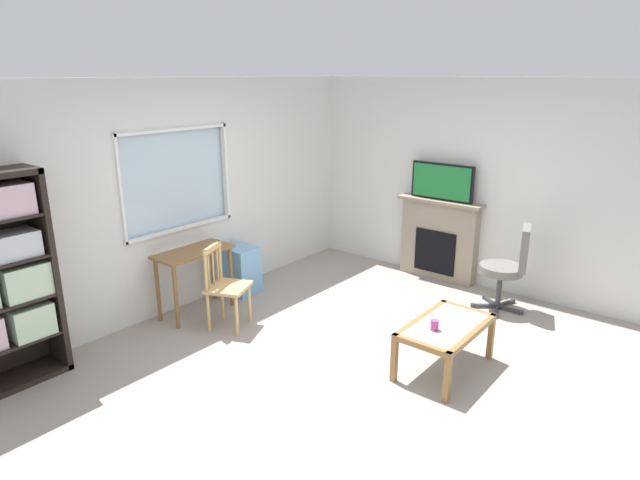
# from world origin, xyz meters

# --- Properties ---
(ground) EXTENTS (6.36, 5.56, 0.02)m
(ground) POSITION_xyz_m (0.00, 0.00, -0.01)
(ground) COLOR #9E9389
(wall_back_with_window) EXTENTS (5.36, 0.15, 2.57)m
(wall_back_with_window) POSITION_xyz_m (0.00, 2.28, 1.26)
(wall_back_with_window) COLOR silver
(wall_back_with_window) RESTS_ON ground
(wall_right) EXTENTS (0.12, 4.76, 2.57)m
(wall_right) POSITION_xyz_m (2.74, 0.00, 1.28)
(wall_right) COLOR silver
(wall_right) RESTS_ON ground
(desk_under_window) EXTENTS (0.87, 0.42, 0.74)m
(desk_under_window) POSITION_xyz_m (-0.12, 1.93, 0.60)
(desk_under_window) COLOR brown
(desk_under_window) RESTS_ON ground
(wooden_chair) EXTENTS (0.55, 0.53, 0.90)m
(wooden_chair) POSITION_xyz_m (-0.14, 1.41, 0.46)
(wooden_chair) COLOR tan
(wooden_chair) RESTS_ON ground
(plastic_drawer_unit) EXTENTS (0.35, 0.40, 0.59)m
(plastic_drawer_unit) POSITION_xyz_m (0.61, 1.98, 0.29)
(plastic_drawer_unit) COLOR #72ADDB
(plastic_drawer_unit) RESTS_ON ground
(fireplace) EXTENTS (0.26, 1.12, 1.06)m
(fireplace) POSITION_xyz_m (2.58, 0.33, 0.53)
(fireplace) COLOR gray
(fireplace) RESTS_ON ground
(tv) EXTENTS (0.06, 0.83, 0.47)m
(tv) POSITION_xyz_m (2.57, 0.33, 1.29)
(tv) COLOR black
(tv) RESTS_ON fireplace
(office_chair) EXTENTS (0.58, 0.56, 1.00)m
(office_chair) POSITION_xyz_m (2.16, -0.76, 0.55)
(office_chair) COLOR slate
(office_chair) RESTS_ON ground
(coffee_table) EXTENTS (0.96, 0.55, 0.46)m
(coffee_table) POSITION_xyz_m (0.51, -0.81, 0.38)
(coffee_table) COLOR #8C9E99
(coffee_table) RESTS_ON ground
(sippy_cup) EXTENTS (0.07, 0.07, 0.09)m
(sippy_cup) POSITION_xyz_m (0.34, -0.77, 0.50)
(sippy_cup) COLOR #DB3D84
(sippy_cup) RESTS_ON coffee_table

